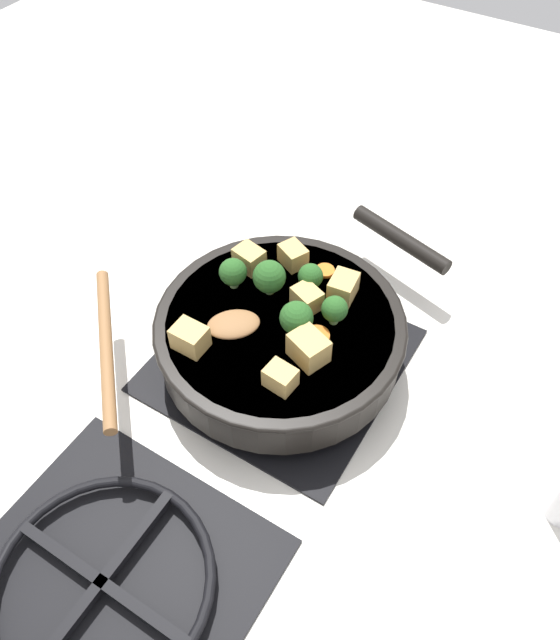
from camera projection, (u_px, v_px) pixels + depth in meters
ground_plane at (280, 360)px, 0.87m from camera, size 2.40×2.40×0.00m
front_burner_grate at (280, 355)px, 0.86m from camera, size 0.31×0.31×0.03m
rear_burner_grate at (103, 585)px, 0.66m from camera, size 0.31×0.31×0.03m
skillet_pan at (281, 332)px, 0.83m from camera, size 0.33×0.44×0.06m
wooden_spoon at (160, 336)px, 0.78m from camera, size 0.25×0.25×0.02m
tofu_cube_center_large at (309, 348)px, 0.75m from camera, size 0.05×0.05×0.04m
tofu_cube_near_handle at (343, 287)px, 0.82m from camera, size 0.04×0.04×0.03m
tofu_cube_east_chunk at (249, 258)px, 0.86m from camera, size 0.04×0.04×0.03m
tofu_cube_west_chunk at (293, 255)px, 0.86m from camera, size 0.05×0.04×0.03m
tofu_cube_back_piece at (280, 378)px, 0.73m from camera, size 0.04×0.03×0.03m
tofu_cube_front_piece at (307, 298)px, 0.81m from camera, size 0.04×0.04×0.03m
tofu_cube_mid_small at (190, 338)px, 0.76m from camera, size 0.04×0.03×0.03m
broccoli_floret_near_spoon at (335, 309)px, 0.78m from camera, size 0.03×0.03×0.04m
broccoli_floret_center_top at (233, 272)px, 0.83m from camera, size 0.04×0.04×0.04m
broccoli_floret_east_rim at (311, 276)px, 0.82m from camera, size 0.03×0.03×0.04m
broccoli_floret_west_rim at (296, 318)px, 0.77m from camera, size 0.04×0.04×0.05m
broccoli_floret_north_edge at (269, 277)px, 0.82m from camera, size 0.04×0.04×0.05m
carrot_slice_orange_thin at (316, 337)px, 0.78m from camera, size 0.03×0.03×0.01m
carrot_slice_near_center at (325, 271)px, 0.86m from camera, size 0.03×0.03×0.01m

